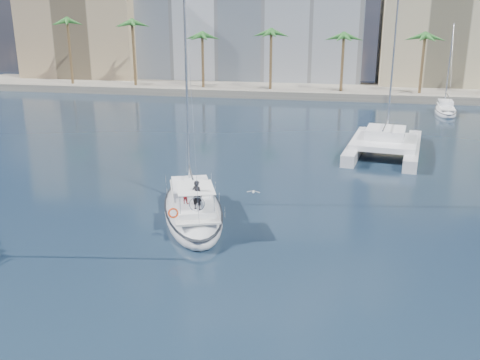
# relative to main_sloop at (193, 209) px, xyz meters

# --- Properties ---
(ground) EXTENTS (160.00, 160.00, 0.00)m
(ground) POSITION_rel_main_sloop_xyz_m (3.05, -3.90, -0.54)
(ground) COLOR black
(ground) RESTS_ON ground
(quay) EXTENTS (120.00, 14.00, 1.20)m
(quay) POSITION_rel_main_sloop_xyz_m (3.05, 57.10, 0.06)
(quay) COLOR gray
(quay) RESTS_ON ground
(building_modern) EXTENTS (42.00, 16.00, 28.00)m
(building_modern) POSITION_rel_main_sloop_xyz_m (-8.95, 69.10, 13.46)
(building_modern) COLOR silver
(building_modern) RESTS_ON ground
(building_tan_left) EXTENTS (22.00, 14.00, 22.00)m
(building_tan_left) POSITION_rel_main_sloop_xyz_m (-38.95, 65.10, 10.46)
(building_tan_left) COLOR tan
(building_tan_left) RESTS_ON ground
(building_beige) EXTENTS (20.00, 14.00, 20.00)m
(building_beige) POSITION_rel_main_sloop_xyz_m (25.05, 66.10, 9.46)
(building_beige) COLOR tan
(building_beige) RESTS_ON ground
(palm_left) EXTENTS (3.60, 3.60, 12.30)m
(palm_left) POSITION_rel_main_sloop_xyz_m (-30.95, 53.10, 9.74)
(palm_left) COLOR brown
(palm_left) RESTS_ON ground
(palm_centre) EXTENTS (3.60, 3.60, 12.30)m
(palm_centre) POSITION_rel_main_sloop_xyz_m (3.05, 53.10, 9.74)
(palm_centre) COLOR brown
(palm_centre) RESTS_ON ground
(main_sloop) EXTENTS (7.74, 12.52, 17.74)m
(main_sloop) POSITION_rel_main_sloop_xyz_m (0.00, 0.00, 0.00)
(main_sloop) COLOR silver
(main_sloop) RESTS_ON ground
(catamaran) EXTENTS (8.26, 13.75, 18.78)m
(catamaran) POSITION_rel_main_sloop_xyz_m (13.64, 19.58, 0.63)
(catamaran) COLOR silver
(catamaran) RESTS_ON ground
(seagull) EXTENTS (0.98, 0.42, 0.18)m
(seagull) POSITION_rel_main_sloop_xyz_m (3.53, 3.60, 0.23)
(seagull) COLOR silver
(seagull) RESTS_ON ground
(moored_yacht_a) EXTENTS (3.37, 9.52, 11.90)m
(moored_yacht_a) POSITION_rel_main_sloop_xyz_m (23.05, 43.10, -0.54)
(moored_yacht_a) COLOR silver
(moored_yacht_a) RESTS_ON ground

